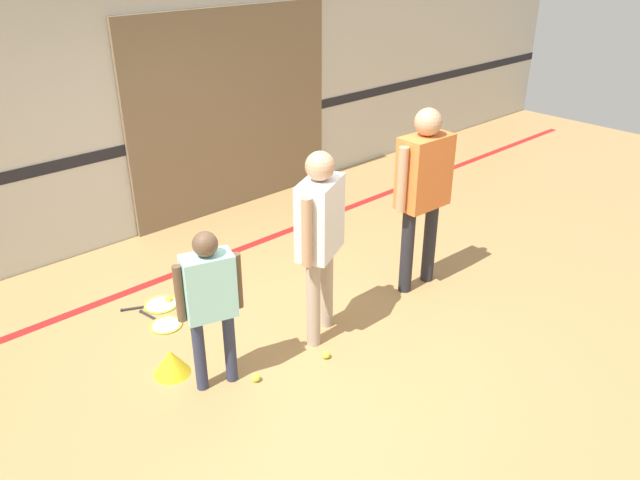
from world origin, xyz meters
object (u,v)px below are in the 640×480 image
at_px(tennis_ball_near_instructor, 326,355).
at_px(tennis_ball_by_spare_racket, 169,299).
at_px(person_student_left, 210,294).
at_px(training_cone, 171,362).
at_px(person_instructor, 320,227).
at_px(tennis_ball_stray_left, 256,378).
at_px(person_student_right, 424,181).
at_px(racket_spare_on_floor, 159,305).
at_px(racket_second_spare, 165,324).

xyz_separation_m(tennis_ball_near_instructor, tennis_ball_by_spare_racket, (-0.50, 1.62, 0.00)).
distance_m(person_student_left, training_cone, 0.80).
bearing_deg(person_instructor, tennis_ball_by_spare_racket, 91.67).
bearing_deg(tennis_ball_stray_left, tennis_ball_by_spare_racket, 86.42).
relative_size(person_student_right, racket_spare_on_floor, 3.25).
bearing_deg(tennis_ball_stray_left, person_student_right, 3.06).
bearing_deg(tennis_ball_near_instructor, training_cone, 146.48).
relative_size(person_student_left, person_student_right, 0.73).
xyz_separation_m(person_instructor, racket_spare_on_floor, (-0.80, 1.34, -1.01)).
xyz_separation_m(person_instructor, person_student_left, (-1.03, 0.05, -0.22)).
bearing_deg(racket_spare_on_floor, person_student_left, 106.16).
height_order(person_instructor, training_cone, person_instructor).
relative_size(tennis_ball_near_instructor, training_cone, 0.22).
distance_m(person_student_right, racket_second_spare, 2.65).
bearing_deg(tennis_ball_near_instructor, person_instructor, 55.48).
xyz_separation_m(person_student_left, racket_spare_on_floor, (0.23, 1.29, -0.79)).
bearing_deg(tennis_ball_stray_left, training_cone, 129.24).
relative_size(person_student_right, tennis_ball_near_instructor, 26.69).
height_order(racket_second_spare, tennis_ball_stray_left, tennis_ball_stray_left).
bearing_deg(racket_second_spare, tennis_ball_near_instructor, -160.33).
height_order(person_instructor, person_student_left, person_instructor).
bearing_deg(racket_spare_on_floor, tennis_ball_stray_left, 116.31).
bearing_deg(person_student_left, racket_spare_on_floor, 97.48).
height_order(racket_second_spare, tennis_ball_near_instructor, tennis_ball_near_instructor).
bearing_deg(person_instructor, racket_spare_on_floor, 94.69).
distance_m(person_instructor, racket_second_spare, 1.71).
height_order(person_student_left, training_cone, person_student_left).
relative_size(racket_spare_on_floor, tennis_ball_stray_left, 8.21).
distance_m(person_instructor, tennis_ball_stray_left, 1.27).
height_order(person_instructor, tennis_ball_by_spare_racket, person_instructor).
xyz_separation_m(person_student_right, tennis_ball_stray_left, (-2.05, -0.11, -1.06)).
height_order(tennis_ball_by_spare_racket, tennis_ball_stray_left, same).
xyz_separation_m(racket_spare_on_floor, tennis_ball_stray_left, (0.01, -1.48, 0.02)).
bearing_deg(tennis_ball_by_spare_racket, tennis_ball_near_instructor, -72.72).
distance_m(racket_spare_on_floor, training_cone, 1.05).
bearing_deg(racket_second_spare, tennis_ball_stray_left, 177.15).
bearing_deg(racket_second_spare, racket_spare_on_floor, -31.09).
height_order(person_student_left, racket_second_spare, person_student_left).
xyz_separation_m(racket_second_spare, training_cone, (-0.30, -0.63, 0.10)).
relative_size(person_instructor, person_student_right, 0.94).
relative_size(racket_spare_on_floor, tennis_ball_by_spare_racket, 8.21).
xyz_separation_m(person_instructor, training_cone, (-1.22, 0.39, -0.91)).
relative_size(person_student_left, racket_spare_on_floor, 2.39).
xyz_separation_m(person_student_left, tennis_ball_by_spare_racket, (0.32, 1.29, -0.77)).
height_order(person_student_left, tennis_ball_stray_left, person_student_left).
height_order(person_student_left, tennis_ball_near_instructor, person_student_left).
bearing_deg(person_student_left, racket_second_spare, 101.56).
relative_size(person_student_left, racket_second_spare, 2.45).
relative_size(person_student_left, tennis_ball_near_instructor, 19.60).
height_order(racket_second_spare, tennis_ball_by_spare_racket, tennis_ball_by_spare_racket).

